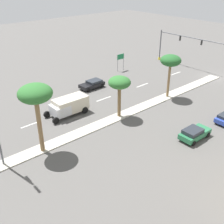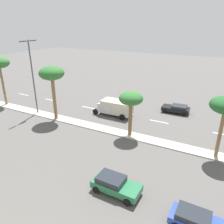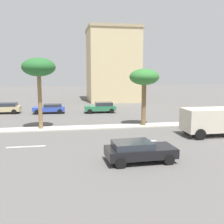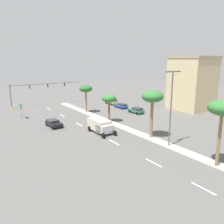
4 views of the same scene
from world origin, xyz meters
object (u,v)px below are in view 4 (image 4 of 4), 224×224
street_lamp_trailing (171,104)px  sedan_blue_inboard (121,105)px  palm_tree_right (152,98)px  palm_tree_rear (223,109)px  commercial_building (192,83)px  directional_road_sign (21,108)px  sedan_tan_far (112,101)px  palm_tree_trailing (109,99)px  sedan_green_front (136,110)px  traffic_signal_gantry (33,91)px  palm_tree_front (86,89)px  sedan_black_rear (54,123)px  box_truck (101,126)px

street_lamp_trailing → sedan_blue_inboard: size_ratio=2.64×
palm_tree_right → palm_tree_rear: palm_tree_rear is taller
commercial_building → directional_road_sign: bearing=-20.5°
sedan_tan_far → palm_tree_trailing: bearing=54.0°
palm_tree_rear → street_lamp_trailing: 7.78m
sedan_blue_inboard → sedan_green_front: size_ratio=1.01×
traffic_signal_gantry → directional_road_sign: bearing=62.8°
palm_tree_front → palm_tree_trailing: size_ratio=1.17×
sedan_green_front → sedan_tan_far: bearing=-96.7°
palm_tree_front → palm_tree_rear: 33.84m
palm_tree_trailing → sedan_blue_inboard: palm_tree_trailing is taller
commercial_building → palm_tree_trailing: bearing=-3.0°
palm_tree_right → sedan_black_rear: 19.68m
palm_tree_right → street_lamp_trailing: size_ratio=0.71×
commercial_building → palm_tree_trailing: 24.81m
traffic_signal_gantry → sedan_black_rear: traffic_signal_gantry is taller
palm_tree_front → palm_tree_right: bearing=90.8°
palm_tree_trailing → palm_tree_right: 11.91m
directional_road_sign → commercial_building: bearing=159.5°
street_lamp_trailing → sedan_green_front: street_lamp_trailing is taller
street_lamp_trailing → sedan_tan_far: size_ratio=2.47×
traffic_signal_gantry → sedan_black_rear: 21.63m
palm_tree_right → sedan_green_front: size_ratio=1.87×
palm_tree_front → sedan_black_rear: size_ratio=1.55×
sedan_green_front → box_truck: bearing=27.7°
palm_tree_trailing → street_lamp_trailing: size_ratio=0.51×
sedan_tan_far → street_lamp_trailing: bearing=70.2°
palm_tree_front → street_lamp_trailing: (0.14, 26.06, 0.73)m
palm_tree_front → sedan_blue_inboard: size_ratio=1.59×
sedan_black_rear → box_truck: bearing=123.3°
traffic_signal_gantry → sedan_tan_far: (-19.65, 9.00, -3.65)m
directional_road_sign → sedan_black_rear: 10.52m
palm_tree_trailing → street_lamp_trailing: 16.06m
commercial_building → palm_tree_front: bearing=-24.8°
directional_road_sign → sedan_tan_far: (-25.53, -2.46, -1.64)m
sedan_green_front → sedan_black_rear: sedan_green_front is taller
palm_tree_rear → sedan_black_rear: size_ratio=1.89×
palm_tree_right → palm_tree_trailing: bearing=-87.9°
sedan_green_front → sedan_tan_far: size_ratio=0.93×
directional_road_sign → sedan_black_rear: bearing=110.6°
street_lamp_trailing → commercial_building: bearing=-149.3°
traffic_signal_gantry → box_truck: bearing=96.2°
palm_tree_front → sedan_black_rear: palm_tree_front is taller
palm_tree_right → sedan_tan_far: (-10.94, -27.41, -5.94)m
directional_road_sign → sedan_green_front: bearing=156.9°
traffic_signal_gantry → palm_tree_rear: bearing=99.3°
palm_tree_front → commercial_building: bearing=155.2°
directional_road_sign → box_truck: bearing=116.8°
palm_tree_right → box_truck: 10.32m
palm_tree_rear → traffic_signal_gantry: bearing=-80.7°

